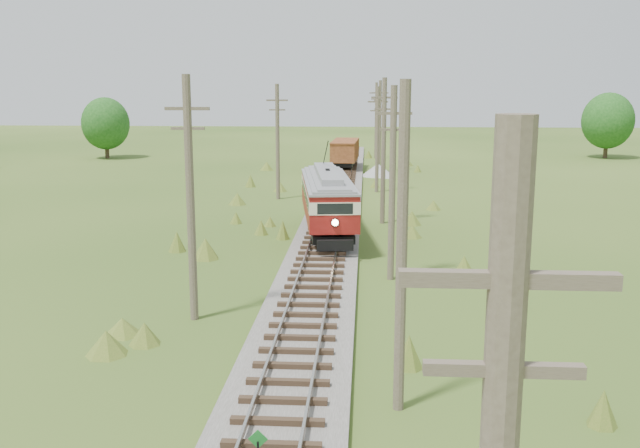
# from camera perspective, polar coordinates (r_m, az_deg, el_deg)

# --- Properties ---
(railbed_main) EXTENTS (3.60, 96.00, 0.57)m
(railbed_main) POSITION_cam_1_polar(r_m,az_deg,el_deg) (47.92, 1.10, 1.03)
(railbed_main) COLOR #605B54
(railbed_main) RESTS_ON ground
(switch_marker) EXTENTS (0.45, 0.06, 1.08)m
(switch_marker) POSITION_cam_1_polar(r_m,az_deg,el_deg) (16.86, -4.98, -17.42)
(switch_marker) COLOR black
(switch_marker) RESTS_ON ground
(streetcar) EXTENTS (3.87, 11.11, 5.03)m
(streetcar) POSITION_cam_1_polar(r_m,az_deg,el_deg) (39.99, 0.61, 2.19)
(streetcar) COLOR black
(streetcar) RESTS_ON ground
(gondola) EXTENTS (2.76, 7.50, 2.45)m
(gondola) POSITION_cam_1_polar(r_m,az_deg,el_deg) (71.76, 2.01, 5.81)
(gondola) COLOR black
(gondola) RESTS_ON ground
(gravel_pile) EXTENTS (3.28, 3.48, 1.19)m
(gravel_pile) POSITION_cam_1_polar(r_m,az_deg,el_deg) (67.42, 4.75, 4.29)
(gravel_pile) COLOR gray
(gravel_pile) RESTS_ON ground
(utility_pole_r_1) EXTENTS (0.30, 0.30, 8.80)m
(utility_pole_r_1) POSITION_cam_1_polar(r_m,az_deg,el_deg) (18.64, 6.55, -2.19)
(utility_pole_r_1) COLOR brown
(utility_pole_r_1) RESTS_ON ground
(utility_pole_r_2) EXTENTS (1.60, 0.30, 8.60)m
(utility_pole_r_2) POSITION_cam_1_polar(r_m,az_deg,el_deg) (31.42, 5.81, 3.37)
(utility_pole_r_2) COLOR brown
(utility_pole_r_2) RESTS_ON ground
(utility_pole_r_3) EXTENTS (1.60, 0.30, 9.00)m
(utility_pole_r_3) POSITION_cam_1_polar(r_m,az_deg,el_deg) (44.31, 5.10, 5.94)
(utility_pole_r_3) COLOR brown
(utility_pole_r_3) RESTS_ON ground
(utility_pole_r_4) EXTENTS (1.60, 0.30, 8.40)m
(utility_pole_r_4) POSITION_cam_1_polar(r_m,az_deg,el_deg) (57.28, 4.61, 6.85)
(utility_pole_r_4) COLOR brown
(utility_pole_r_4) RESTS_ON ground
(utility_pole_r_5) EXTENTS (1.60, 0.30, 8.90)m
(utility_pole_r_5) POSITION_cam_1_polar(r_m,az_deg,el_deg) (70.24, 4.80, 7.86)
(utility_pole_r_5) COLOR brown
(utility_pole_r_5) RESTS_ON ground
(utility_pole_r_6) EXTENTS (1.60, 0.30, 8.70)m
(utility_pole_r_6) POSITION_cam_1_polar(r_m,az_deg,el_deg) (83.22, 4.50, 8.33)
(utility_pole_r_6) COLOR brown
(utility_pole_r_6) RESTS_ON ground
(utility_pole_l_a) EXTENTS (1.60, 0.30, 9.00)m
(utility_pole_l_a) POSITION_cam_1_polar(r_m,az_deg,el_deg) (26.22, -10.34, 2.12)
(utility_pole_l_a) COLOR brown
(utility_pole_l_a) RESTS_ON ground
(utility_pole_l_b) EXTENTS (1.60, 0.30, 8.60)m
(utility_pole_l_b) POSITION_cam_1_polar(r_m,az_deg,el_deg) (53.69, -3.41, 6.68)
(utility_pole_l_b) COLOR brown
(utility_pole_l_b) RESTS_ON ground
(tree_mid_a) EXTENTS (5.46, 5.46, 7.03)m
(tree_mid_a) POSITION_cam_1_polar(r_m,az_deg,el_deg) (86.66, -16.79, 7.70)
(tree_mid_a) COLOR #38281C
(tree_mid_a) RESTS_ON ground
(tree_mid_b) EXTENTS (5.88, 5.88, 7.57)m
(tree_mid_b) POSITION_cam_1_polar(r_m,az_deg,el_deg) (89.65, 22.04, 7.66)
(tree_mid_b) COLOR #38281C
(tree_mid_b) RESTS_ON ground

